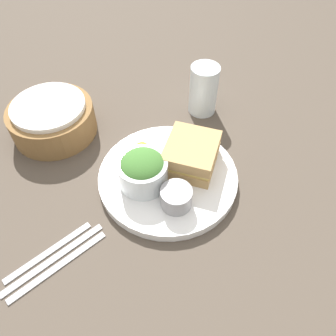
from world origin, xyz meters
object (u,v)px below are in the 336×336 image
(dressing_cup, at_px, (176,197))
(fork, at_px, (59,266))
(bread_basket, at_px, (52,119))
(sandwich, at_px, (191,154))
(knife, at_px, (54,259))
(spoon, at_px, (49,252))
(drink_glass, at_px, (203,90))
(salad_bowl, at_px, (143,170))
(plate, at_px, (168,177))

(dressing_cup, xyz_separation_m, fork, (-0.23, 0.08, -0.04))
(dressing_cup, bearing_deg, bread_basket, 93.19)
(sandwich, height_order, knife, sandwich)
(bread_basket, distance_m, spoon, 0.33)
(dressing_cup, distance_m, fork, 0.25)
(dressing_cup, relative_size, drink_glass, 0.49)
(sandwich, height_order, salad_bowl, salad_bowl)
(dressing_cup, bearing_deg, drink_glass, 27.88)
(knife, bearing_deg, plate, 180.00)
(sandwich, bearing_deg, dressing_cup, -156.58)
(plate, xyz_separation_m, knife, (-0.27, 0.04, -0.01))
(sandwich, bearing_deg, spoon, 167.48)
(salad_bowl, xyz_separation_m, dressing_cup, (0.00, -0.09, -0.02))
(salad_bowl, distance_m, knife, 0.23)
(salad_bowl, xyz_separation_m, drink_glass, (0.28, 0.06, 0.01))
(plate, bearing_deg, bread_basket, 102.13)
(salad_bowl, xyz_separation_m, spoon, (-0.22, 0.03, -0.06))
(sandwich, bearing_deg, plate, 162.19)
(salad_bowl, relative_size, fork, 0.52)
(salad_bowl, relative_size, spoon, 0.58)
(fork, distance_m, spoon, 0.04)
(bread_basket, bearing_deg, fork, -126.06)
(sandwich, xyz_separation_m, spoon, (-0.32, 0.07, -0.05))
(sandwich, xyz_separation_m, salad_bowl, (-0.10, 0.04, 0.01))
(bread_basket, xyz_separation_m, fork, (-0.21, -0.29, -0.04))
(drink_glass, height_order, fork, drink_glass)
(dressing_cup, bearing_deg, spoon, 152.87)
(drink_glass, height_order, spoon, drink_glass)
(knife, bearing_deg, dressing_cup, 164.49)
(fork, bearing_deg, plate, -176.25)
(sandwich, relative_size, fork, 0.76)
(knife, bearing_deg, drink_glass, -166.70)
(drink_glass, bearing_deg, salad_bowl, -167.69)
(dressing_cup, bearing_deg, knife, 156.82)
(dressing_cup, xyz_separation_m, bread_basket, (-0.02, 0.37, -0.00))
(salad_bowl, bearing_deg, sandwich, -22.72)
(plate, relative_size, knife, 1.45)
(plate, distance_m, bread_basket, 0.31)
(salad_bowl, distance_m, dressing_cup, 0.09)
(fork, xyz_separation_m, spoon, (0.00, 0.04, 0.00))
(drink_glass, xyz_separation_m, spoon, (-0.50, -0.03, -0.06))
(fork, bearing_deg, salad_bowl, -170.70)
(plate, xyz_separation_m, sandwich, (0.05, -0.02, 0.04))
(fork, distance_m, knife, 0.02)
(plate, xyz_separation_m, fork, (-0.27, 0.02, -0.01))
(sandwich, bearing_deg, salad_bowl, 157.28)
(salad_bowl, distance_m, drink_glass, 0.29)
(sandwich, relative_size, drink_glass, 1.16)
(knife, distance_m, spoon, 0.02)
(fork, height_order, knife, same)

